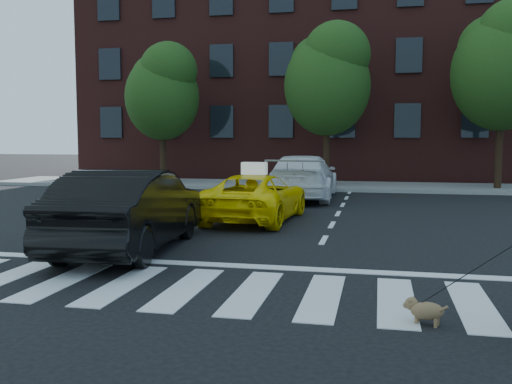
% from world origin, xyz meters
% --- Properties ---
extents(ground, '(120.00, 120.00, 0.00)m').
position_xyz_m(ground, '(0.00, 0.00, 0.00)').
color(ground, black).
rests_on(ground, ground).
extents(crosswalk, '(13.00, 2.40, 0.01)m').
position_xyz_m(crosswalk, '(0.00, 0.00, 0.01)').
color(crosswalk, silver).
rests_on(crosswalk, ground).
extents(stop_line, '(12.00, 0.30, 0.01)m').
position_xyz_m(stop_line, '(0.00, 1.60, 0.01)').
color(stop_line, silver).
rests_on(stop_line, ground).
extents(sidewalk_far, '(30.00, 4.00, 0.15)m').
position_xyz_m(sidewalk_far, '(0.00, 17.50, 0.07)').
color(sidewalk_far, slate).
rests_on(sidewalk_far, ground).
extents(building, '(26.00, 10.00, 12.00)m').
position_xyz_m(building, '(0.00, 25.00, 6.00)').
color(building, '#4A1D1A').
rests_on(building, ground).
extents(tree_left, '(3.39, 3.38, 6.50)m').
position_xyz_m(tree_left, '(-6.97, 17.00, 4.44)').
color(tree_left, black).
rests_on(tree_left, ground).
extents(tree_mid, '(3.69, 3.69, 7.10)m').
position_xyz_m(tree_mid, '(0.53, 17.00, 4.85)').
color(tree_mid, black).
rests_on(tree_mid, ground).
extents(tree_right, '(4.00, 4.00, 7.70)m').
position_xyz_m(tree_right, '(7.53, 17.00, 5.26)').
color(tree_right, black).
rests_on(tree_right, ground).
extents(taxi, '(2.33, 4.59, 1.25)m').
position_xyz_m(taxi, '(-0.46, 7.00, 0.62)').
color(taxi, yellow).
rests_on(taxi, ground).
extents(black_sedan, '(2.05, 4.98, 1.60)m').
position_xyz_m(black_sedan, '(-2.00, 2.50, 0.80)').
color(black_sedan, black).
rests_on(black_sedan, ground).
extents(white_suv, '(2.35, 5.50, 1.58)m').
position_xyz_m(white_suv, '(0.09, 12.47, 0.79)').
color(white_suv, white).
rests_on(white_suv, ground).
extents(dog, '(0.52, 0.33, 0.31)m').
position_xyz_m(dog, '(3.29, -0.92, 0.18)').
color(dog, olive).
rests_on(dog, ground).
extents(taxi_sign, '(0.67, 0.32, 0.32)m').
position_xyz_m(taxi_sign, '(-0.46, 6.80, 1.41)').
color(taxi_sign, white).
rests_on(taxi_sign, taxi).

